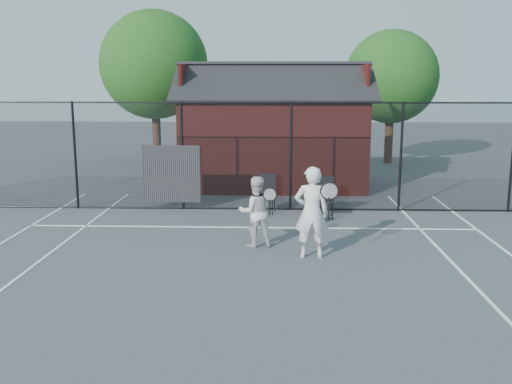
{
  "coord_description": "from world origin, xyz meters",
  "views": [
    {
      "loc": [
        0.62,
        -10.56,
        3.54
      ],
      "look_at": [
        0.16,
        1.94,
        1.1
      ],
      "focal_mm": 40.0,
      "sensor_mm": 36.0,
      "label": 1
    }
  ],
  "objects_px": {
    "clubhouse": "(274,138)",
    "player_front": "(312,212)",
    "player_back": "(256,212)",
    "chair_right": "(324,198)",
    "waste_bin": "(313,200)",
    "chair_left": "(266,194)"
  },
  "relations": [
    {
      "from": "player_front",
      "to": "chair_left",
      "type": "height_order",
      "value": "player_front"
    },
    {
      "from": "clubhouse",
      "to": "chair_right",
      "type": "bearing_deg",
      "value": -74.39
    },
    {
      "from": "player_back",
      "to": "waste_bin",
      "type": "height_order",
      "value": "player_back"
    },
    {
      "from": "clubhouse",
      "to": "player_front",
      "type": "distance_m",
      "value": 8.41
    },
    {
      "from": "player_back",
      "to": "chair_left",
      "type": "height_order",
      "value": "player_back"
    },
    {
      "from": "chair_right",
      "to": "waste_bin",
      "type": "relative_size",
      "value": 1.37
    },
    {
      "from": "chair_left",
      "to": "player_back",
      "type": "bearing_deg",
      "value": -84.41
    },
    {
      "from": "chair_left",
      "to": "chair_right",
      "type": "height_order",
      "value": "chair_right"
    },
    {
      "from": "player_front",
      "to": "chair_left",
      "type": "relative_size",
      "value": 1.81
    },
    {
      "from": "waste_bin",
      "to": "clubhouse",
      "type": "bearing_deg",
      "value": 104.23
    },
    {
      "from": "chair_left",
      "to": "waste_bin",
      "type": "bearing_deg",
      "value": 8.52
    },
    {
      "from": "chair_right",
      "to": "waste_bin",
      "type": "bearing_deg",
      "value": 118.16
    },
    {
      "from": "player_back",
      "to": "clubhouse",
      "type": "bearing_deg",
      "value": 87.49
    },
    {
      "from": "waste_bin",
      "to": "chair_left",
      "type": "bearing_deg",
      "value": 180.0
    },
    {
      "from": "player_back",
      "to": "chair_right",
      "type": "distance_m",
      "value": 3.19
    },
    {
      "from": "clubhouse",
      "to": "chair_left",
      "type": "bearing_deg",
      "value": -92.21
    },
    {
      "from": "player_front",
      "to": "chair_left",
      "type": "bearing_deg",
      "value": 104.19
    },
    {
      "from": "clubhouse",
      "to": "waste_bin",
      "type": "distance_m",
      "value": 4.7
    },
    {
      "from": "clubhouse",
      "to": "player_back",
      "type": "height_order",
      "value": "clubhouse"
    },
    {
      "from": "clubhouse",
      "to": "chair_left",
      "type": "xyz_separation_m",
      "value": [
        -0.17,
        -4.4,
        -1.09
      ]
    },
    {
      "from": "chair_left",
      "to": "waste_bin",
      "type": "relative_size",
      "value": 1.35
    },
    {
      "from": "clubhouse",
      "to": "player_front",
      "type": "xyz_separation_m",
      "value": [
        0.83,
        -8.34,
        -0.66
      ]
    }
  ]
}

